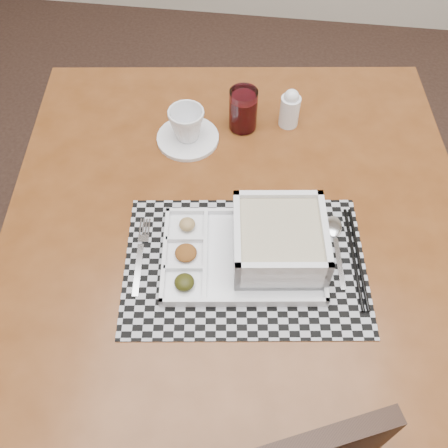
% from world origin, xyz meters
% --- Properties ---
extents(dining_table, '(1.13, 1.13, 0.75)m').
position_xyz_m(dining_table, '(-0.11, 0.52, 0.67)').
color(dining_table, '#53290F').
rests_on(dining_table, ground).
extents(placemat, '(0.52, 0.39, 0.00)m').
position_xyz_m(placemat, '(-0.08, 0.39, 0.75)').
color(placemat, '#9C9CA3').
rests_on(placemat, dining_table).
extents(serving_tray, '(0.35, 0.26, 0.10)m').
position_xyz_m(serving_tray, '(-0.04, 0.42, 0.79)').
color(serving_tray, white).
rests_on(serving_tray, placemat).
extents(fork, '(0.04, 0.19, 0.00)m').
position_xyz_m(fork, '(-0.29, 0.38, 0.75)').
color(fork, silver).
rests_on(fork, placemat).
extents(spoon, '(0.04, 0.18, 0.01)m').
position_xyz_m(spoon, '(0.09, 0.49, 0.76)').
color(spoon, silver).
rests_on(spoon, placemat).
extents(chopsticks, '(0.05, 0.24, 0.01)m').
position_xyz_m(chopsticks, '(0.14, 0.43, 0.76)').
color(chopsticks, black).
rests_on(chopsticks, placemat).
extents(saucer, '(0.15, 0.15, 0.01)m').
position_xyz_m(saucer, '(-0.26, 0.72, 0.76)').
color(saucer, white).
rests_on(saucer, dining_table).
extents(cup, '(0.11, 0.11, 0.08)m').
position_xyz_m(cup, '(-0.26, 0.72, 0.80)').
color(cup, white).
rests_on(cup, saucer).
extents(juice_glass, '(0.07, 0.07, 0.11)m').
position_xyz_m(juice_glass, '(-0.13, 0.79, 0.80)').
color(juice_glass, white).
rests_on(juice_glass, dining_table).
extents(creamer_bottle, '(0.05, 0.05, 0.10)m').
position_xyz_m(creamer_bottle, '(-0.02, 0.81, 0.80)').
color(creamer_bottle, white).
rests_on(creamer_bottle, dining_table).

